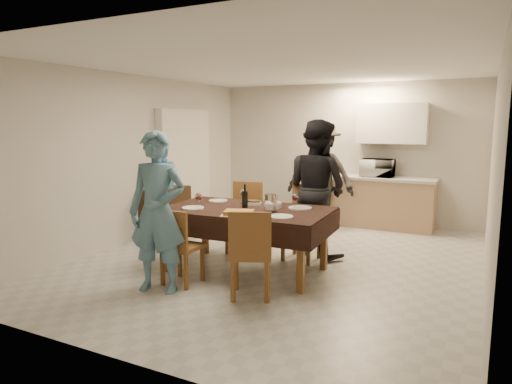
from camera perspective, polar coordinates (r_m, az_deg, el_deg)
floor at (r=6.32m, az=3.08°, el=-8.53°), size 5.00×6.00×0.02m
ceiling at (r=6.08m, az=3.28°, el=15.59°), size 5.00×6.00×0.02m
wall_back at (r=8.88m, az=10.98°, el=4.86°), size 5.00×0.02×2.60m
wall_front at (r=3.54m, az=-16.65°, el=-0.89°), size 5.00×0.02×2.60m
wall_left at (r=7.42m, az=-14.85°, el=4.00°), size 0.02×6.00×2.60m
wall_right at (r=5.56m, az=27.52°, el=1.85°), size 0.02×6.00×2.60m
stub_partition at (r=8.33m, az=-8.90°, el=2.94°), size 0.15×1.40×2.10m
kitchen_base_cabinet at (r=8.53m, az=14.10°, el=-1.29°), size 2.20×0.60×0.86m
kitchen_worktop at (r=8.47m, az=14.21°, el=1.75°), size 2.24×0.64×0.05m
upper_cabinet at (r=8.49m, az=16.66°, el=8.20°), size 1.20×0.34×0.70m
dining_table at (r=5.71m, az=-1.19°, el=-2.44°), size 2.10×1.28×0.80m
chair_near_left at (r=5.30m, az=-9.78°, el=-5.84°), size 0.41×0.41×0.49m
chair_near_right at (r=4.82m, az=-1.14°, el=-6.65°), size 0.58×0.60×0.52m
chair_far_left at (r=6.51m, az=-1.99°, el=-2.42°), size 0.52×0.53×0.54m
chair_far_right at (r=6.14m, az=5.41°, el=-3.06°), size 0.49×0.49×0.55m
console at (r=7.74m, az=-11.20°, el=-2.43°), size 0.43×0.86×0.80m
water_jug at (r=7.64m, az=-11.34°, el=2.08°), size 0.28×0.28×0.43m
wine_bottle at (r=5.74m, az=-1.40°, el=-0.49°), size 0.07×0.07×0.30m
water_pitcher at (r=5.49m, az=1.79°, el=-1.37°), size 0.14×0.14×0.21m
savoury_tart at (r=5.32m, az=-2.16°, el=-2.59°), size 0.46×0.40×0.05m
salad_bowl at (r=5.72m, az=2.31°, el=-1.67°), size 0.18×0.18×0.07m
mushroom_dish at (r=5.97m, az=-0.36°, el=-1.42°), size 0.21×0.21×0.04m
wine_glass_a at (r=5.75m, az=-7.21°, el=-1.06°), size 0.09×0.09×0.20m
wine_glass_b at (r=5.68m, az=4.90°, el=-1.15°), size 0.09×0.09×0.19m
wine_glass_c at (r=6.04m, az=-1.54°, el=-0.49°), size 0.09×0.09×0.20m
plate_near_left at (r=5.76m, az=-7.89°, el=-1.98°), size 0.28×0.28×0.02m
plate_near_right at (r=5.18m, az=3.13°, el=-3.09°), size 0.29×0.29×0.02m
plate_far_left at (r=6.25m, az=-4.77°, el=-1.09°), size 0.26×0.26×0.01m
plate_far_right at (r=5.72m, az=5.54°, el=-1.99°), size 0.29×0.29×0.02m
microwave at (r=8.42m, az=14.94°, el=2.93°), size 0.57×0.38×0.31m
person_near at (r=5.12m, az=-12.21°, el=-2.48°), size 0.74×0.58×1.79m
person_far at (r=6.41m, az=7.57°, el=0.43°), size 1.13×1.01×1.91m
person_kitchen at (r=8.24m, az=8.10°, el=2.19°), size 1.23×0.71×1.90m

